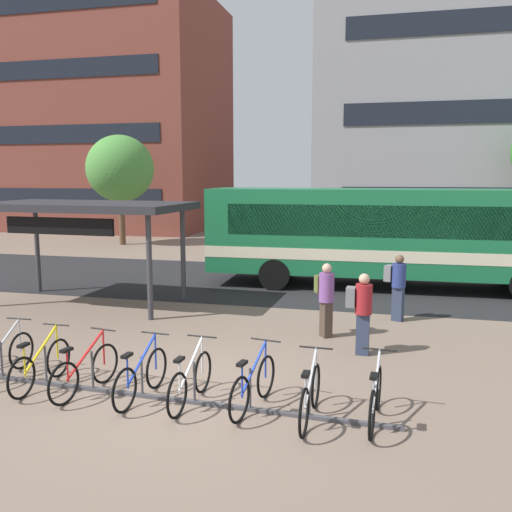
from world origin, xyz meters
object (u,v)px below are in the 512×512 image
Objects in this scene: commuter_olive_pack_0 at (326,295)px; commuter_grey_pack_1 at (397,283)px; parked_bicycle_silver_9 at (375,399)px; commuter_grey_pack_3 at (362,308)px; parked_bicycle_yellow_3 at (41,366)px; parked_bicycle_red_4 at (85,371)px; transit_shelter at (84,210)px; parked_bicycle_blue_5 at (141,377)px; city_bus at (397,234)px; parked_bicycle_silver_2 at (3,358)px; parked_bicycle_blue_7 at (253,386)px; street_tree_1 at (120,169)px; parked_bicycle_white_6 at (191,381)px; parked_bicycle_silver_8 at (310,397)px.

commuter_grey_pack_1 is (1.59, 1.80, 0.00)m from commuter_olive_pack_0.
commuter_grey_pack_3 is at bearing 10.47° from parked_bicycle_silver_9.
parked_bicycle_yellow_3 is at bearing -113.77° from commuter_grey_pack_1.
parked_bicycle_red_4 and parked_bicycle_silver_9 have the same top height.
transit_shelter is (-3.36, 5.74, 2.30)m from parked_bicycle_red_4.
commuter_grey_pack_1 is (4.10, 6.02, 0.59)m from parked_bicycle_blue_5.
commuter_olive_pack_0 is at bearing 19.89° from parked_bicycle_silver_9.
city_bus is 11.85m from parked_bicycle_yellow_3.
parked_bicycle_silver_9 is at bearing -32.87° from transit_shelter.
city_bus is 7.08× the size of parked_bicycle_red_4.
transit_shelter is at bearing -153.90° from city_bus.
city_bus reaches higher than parked_bicycle_silver_2.
street_tree_1 is at bearing 42.65° from parked_bicycle_blue_7.
commuter_olive_pack_0 is (6.89, -1.53, -1.72)m from transit_shelter.
commuter_olive_pack_0 reaches higher than commuter_grey_pack_1.
parked_bicycle_silver_9 is 6.06m from commuter_grey_pack_1.
parked_bicycle_yellow_3 is 2.76m from parked_bicycle_white_6.
parked_bicycle_yellow_3 is 1.02× the size of commuter_grey_pack_1.
street_tree_1 is at bearing 21.28° from parked_bicycle_silver_2.
parked_bicycle_red_4 is 2.89m from parked_bicycle_blue_7.
commuter_olive_pack_0 reaches higher than commuter_grey_pack_3.
parked_bicycle_blue_5 is 21.03m from street_tree_1.
parked_bicycle_silver_8 is (3.81, -0.15, 0.00)m from parked_bicycle_red_4.
city_bus is at bearing -30.22° from street_tree_1.
parked_bicycle_white_6 is 0.29× the size of transit_shelter.
parked_bicycle_blue_5 and parked_bicycle_white_6 have the same top height.
parked_bicycle_white_6 is at bearing -96.89° from commuter_grey_pack_1.
parked_bicycle_silver_2 is 19.62m from street_tree_1.
street_tree_1 is at bearing 23.91° from parked_bicycle_yellow_3.
commuter_olive_pack_0 is 18.91m from street_tree_1.
city_bus is 4.23m from commuter_grey_pack_1.
city_bus is at bearing 29.96° from transit_shelter.
parked_bicycle_yellow_3 is 20.15m from street_tree_1.
parked_bicycle_white_6 is (0.85, 0.01, 0.00)m from parked_bicycle_blue_5.
parked_bicycle_silver_9 is (2.88, -0.00, 0.00)m from parked_bicycle_white_6.
transit_shelter is (-4.38, 5.75, 2.30)m from parked_bicycle_blue_5.
parked_bicycle_red_4 is at bearing -74.58° from commuter_olive_pack_0.
parked_bicycle_red_4 is 7.03m from transit_shelter.
transit_shelter is at bearing 163.57° from commuter_grey_pack_3.
city_bus reaches higher than commuter_grey_pack_1.
commuter_grey_pack_3 is at bearing -45.04° from parked_bicycle_red_4.
parked_bicycle_yellow_3 is at bearing -66.61° from street_tree_1.
commuter_grey_pack_1 is (6.93, 5.75, 0.59)m from parked_bicycle_silver_2.
city_bus is at bearing -5.71° from parked_bicycle_silver_8.
parked_bicycle_silver_2 is at bearing -68.88° from street_tree_1.
parked_bicycle_silver_8 is at bearing -82.89° from parked_bicycle_red_4.
parked_bicycle_silver_2 is 1.01× the size of parked_bicycle_red_4.
parked_bicycle_white_6 is 8.09m from transit_shelter.
street_tree_1 reaches higher than city_bus.
commuter_grey_pack_1 is (2.24, 5.95, 0.59)m from parked_bicycle_blue_7.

